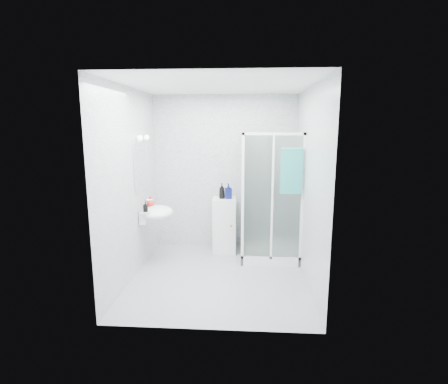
# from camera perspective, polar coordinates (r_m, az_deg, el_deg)

# --- Properties ---
(room) EXTENTS (2.40, 2.60, 2.60)m
(room) POSITION_cam_1_polar(r_m,az_deg,el_deg) (4.67, -0.89, 1.01)
(room) COLOR silver
(room) RESTS_ON ground
(shower_enclosure) EXTENTS (0.90, 0.95, 2.00)m
(shower_enclosure) POSITION_cam_1_polar(r_m,az_deg,el_deg) (5.61, 6.64, -6.34)
(shower_enclosure) COLOR white
(shower_enclosure) RESTS_ON ground
(wall_basin) EXTENTS (0.46, 0.56, 0.35)m
(wall_basin) POSITION_cam_1_polar(r_m,az_deg,el_deg) (5.38, -11.03, -3.37)
(wall_basin) COLOR white
(wall_basin) RESTS_ON ground
(mirror) EXTENTS (0.02, 0.60, 0.70)m
(mirror) POSITION_cam_1_polar(r_m,az_deg,el_deg) (5.31, -13.38, 4.08)
(mirror) COLOR white
(mirror) RESTS_ON room
(vanity_lights) EXTENTS (0.10, 0.40, 0.08)m
(vanity_lights) POSITION_cam_1_polar(r_m,az_deg,el_deg) (5.26, -13.06, 8.63)
(vanity_lights) COLOR silver
(vanity_lights) RESTS_ON room
(wall_hooks) EXTENTS (0.23, 0.06, 0.03)m
(wall_hooks) POSITION_cam_1_polar(r_m,az_deg,el_deg) (5.90, -2.35, 6.17)
(wall_hooks) COLOR silver
(wall_hooks) RESTS_ON room
(storage_cabinet) EXTENTS (0.39, 0.41, 0.92)m
(storage_cabinet) POSITION_cam_1_polar(r_m,az_deg,el_deg) (5.84, 0.05, -5.44)
(storage_cabinet) COLOR white
(storage_cabinet) RESTS_ON ground
(hand_towel) EXTENTS (0.31, 0.05, 0.66)m
(hand_towel) POSITION_cam_1_polar(r_m,az_deg,el_deg) (5.03, 10.96, 3.56)
(hand_towel) COLOR teal
(hand_towel) RESTS_ON shower_enclosure
(shampoo_bottle_a) EXTENTS (0.11, 0.12, 0.25)m
(shampoo_bottle_a) POSITION_cam_1_polar(r_m,az_deg,el_deg) (5.68, -0.35, 0.17)
(shampoo_bottle_a) COLOR black
(shampoo_bottle_a) RESTS_ON storage_cabinet
(shampoo_bottle_b) EXTENTS (0.12, 0.13, 0.25)m
(shampoo_bottle_b) POSITION_cam_1_polar(r_m,az_deg,el_deg) (5.69, 0.72, 0.16)
(shampoo_bottle_b) COLOR #0D1453
(shampoo_bottle_b) RESTS_ON storage_cabinet
(soap_dispenser_orange) EXTENTS (0.16, 0.16, 0.16)m
(soap_dispenser_orange) POSITION_cam_1_polar(r_m,az_deg,el_deg) (5.52, -11.93, -1.48)
(soap_dispenser_orange) COLOR red
(soap_dispenser_orange) RESTS_ON wall_basin
(soap_dispenser_black) EXTENTS (0.08, 0.08, 0.15)m
(soap_dispenser_black) POSITION_cam_1_polar(r_m,az_deg,el_deg) (5.20, -12.70, -2.35)
(soap_dispenser_black) COLOR black
(soap_dispenser_black) RESTS_ON wall_basin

